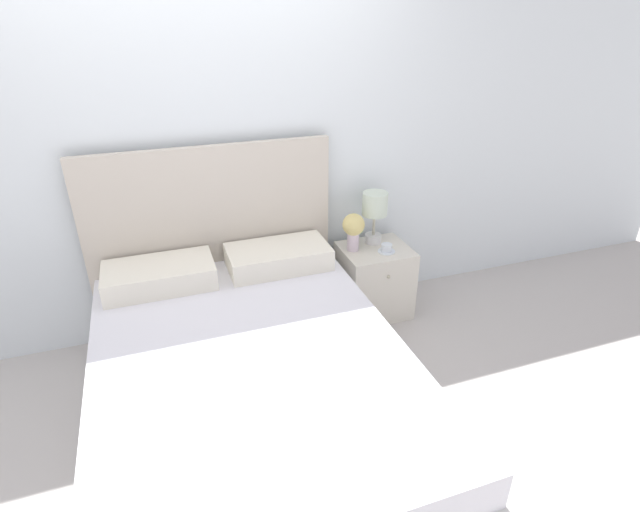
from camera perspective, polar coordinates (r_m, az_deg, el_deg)
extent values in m
plane|color=#BCB7B2|center=(3.69, -11.08, -7.33)|extent=(12.00, 12.00, 0.00)
cube|color=white|center=(3.23, -13.35, 12.82)|extent=(8.00, 0.06, 2.60)
cube|color=white|center=(2.77, -7.60, -16.39)|extent=(1.55, 2.12, 0.33)
cube|color=white|center=(2.60, -7.94, -12.29)|extent=(1.52, 2.08, 0.18)
cube|color=beige|center=(3.36, -11.96, 1.53)|extent=(1.58, 0.05, 1.28)
cube|color=white|center=(3.17, -17.87, -2.12)|extent=(0.65, 0.36, 0.14)
cube|color=white|center=(3.24, -4.79, -0.09)|extent=(0.65, 0.36, 0.14)
cube|color=silver|center=(3.63, 6.19, -2.78)|extent=(0.48, 0.42, 0.51)
sphere|color=#B2AD93|center=(3.40, 7.85, -2.38)|extent=(0.02, 0.02, 0.02)
cylinder|color=white|center=(3.59, 6.09, 2.01)|extent=(0.12, 0.12, 0.06)
cylinder|color=#B7B29E|center=(3.55, 6.18, 3.59)|extent=(0.02, 0.02, 0.15)
cylinder|color=silver|center=(3.49, 6.30, 5.95)|extent=(0.18, 0.18, 0.16)
cylinder|color=silver|center=(3.45, 3.79, 1.71)|extent=(0.08, 0.08, 0.13)
sphere|color=#E5D17F|center=(3.40, 3.86, 3.60)|extent=(0.15, 0.15, 0.15)
sphere|color=#609356|center=(3.43, 4.43, 3.10)|extent=(0.07, 0.07, 0.07)
cylinder|color=white|center=(3.48, 7.60, 0.54)|extent=(0.12, 0.12, 0.01)
cylinder|color=white|center=(3.47, 7.63, 0.96)|extent=(0.08, 0.08, 0.05)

